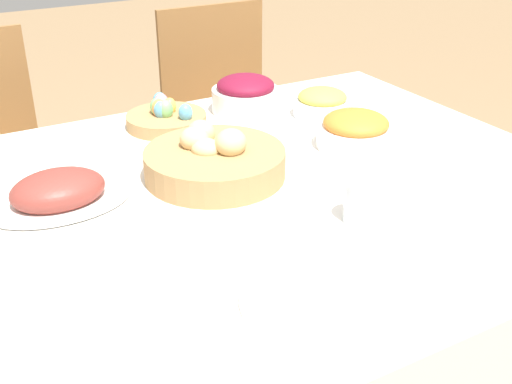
{
  "coord_description": "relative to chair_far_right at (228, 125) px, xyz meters",
  "views": [
    {
      "loc": [
        -0.57,
        -1.1,
        1.36
      ],
      "look_at": [
        -0.0,
        -0.09,
        0.77
      ],
      "focal_mm": 45.0,
      "sensor_mm": 36.0,
      "label": 1
    }
  ],
  "objects": [
    {
      "name": "beet_salad_bowl",
      "position": [
        -0.19,
        -0.48,
        0.29
      ],
      "size": [
        0.19,
        0.19,
        0.1
      ],
      "color": "white",
      "rests_on": "dining_table"
    },
    {
      "name": "carrot_bowl",
      "position": [
        -0.07,
        -0.84,
        0.28
      ],
      "size": [
        0.19,
        0.19,
        0.09
      ],
      "color": "white",
      "rests_on": "dining_table"
    },
    {
      "name": "drinking_cup",
      "position": [
        -0.29,
        -1.15,
        0.28
      ],
      "size": [
        0.08,
        0.08,
        0.08
      ],
      "color": "silver",
      "rests_on": "dining_table"
    },
    {
      "name": "chair_far_right",
      "position": [
        0.0,
        0.0,
        0.0
      ],
      "size": [
        0.42,
        0.42,
        0.91
      ],
      "rotation": [
        0.0,
        0.0,
        0.0
      ],
      "color": "olive",
      "rests_on": "ground"
    },
    {
      "name": "spoon",
      "position": [
        -0.35,
        -1.33,
        0.24
      ],
      "size": [
        0.02,
        0.17,
        0.0
      ],
      "rotation": [
        0.0,
        0.0,
        -0.05
      ],
      "color": "silver",
      "rests_on": "dining_table"
    },
    {
      "name": "butter_dish",
      "position": [
        -0.82,
        -1.14,
        0.25
      ],
      "size": [
        0.13,
        0.08,
        0.03
      ],
      "color": "white",
      "rests_on": "dining_table"
    },
    {
      "name": "dinner_plate",
      "position": [
        -0.52,
        -1.33,
        0.24
      ],
      "size": [
        0.24,
        0.24,
        0.01
      ],
      "color": "white",
      "rests_on": "dining_table"
    },
    {
      "name": "bread_basket",
      "position": [
        -0.45,
        -0.82,
        0.28
      ],
      "size": [
        0.32,
        0.32,
        0.12
      ],
      "color": "#AD8451",
      "rests_on": "dining_table"
    },
    {
      "name": "dining_table",
      "position": [
        -0.45,
        -0.92,
        -0.13
      ],
      "size": [
        1.57,
        1.19,
        0.73
      ],
      "color": "white",
      "rests_on": "ground"
    },
    {
      "name": "ham_platter",
      "position": [
        -0.79,
        -0.78,
        0.26
      ],
      "size": [
        0.3,
        0.21,
        0.08
      ],
      "color": "white",
      "rests_on": "dining_table"
    },
    {
      "name": "pineapple_bowl",
      "position": [
        -0.02,
        -0.62,
        0.28
      ],
      "size": [
        0.16,
        0.16,
        0.08
      ],
      "color": "silver",
      "rests_on": "dining_table"
    },
    {
      "name": "fork",
      "position": [
        -0.67,
        -1.33,
        0.24
      ],
      "size": [
        0.02,
        0.17,
        0.0
      ],
      "rotation": [
        0.0,
        0.0,
        0.05
      ],
      "color": "silver",
      "rests_on": "dining_table"
    },
    {
      "name": "knife",
      "position": [
        -0.38,
        -1.33,
        0.24
      ],
      "size": [
        0.02,
        0.17,
        0.0
      ],
      "rotation": [
        0.0,
        0.0,
        0.05
      ],
      "color": "silver",
      "rests_on": "dining_table"
    },
    {
      "name": "egg_basket",
      "position": [
        -0.43,
        -0.48,
        0.27
      ],
      "size": [
        0.22,
        0.22,
        0.08
      ],
      "color": "#AD8451",
      "rests_on": "dining_table"
    }
  ]
}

